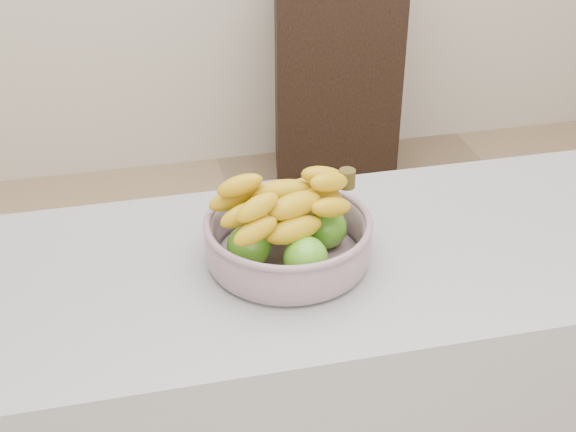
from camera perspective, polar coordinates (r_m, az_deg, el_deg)
The scene contains 3 objects.
counter at distance 1.86m, azimuth 4.81°, elevation -13.99°, with size 2.00×0.60×0.90m, color gray.
cabinet at distance 3.58m, azimuth 3.41°, elevation 10.14°, with size 0.53×0.42×0.95m, color black.
fruit_bowl at distance 1.51m, azimuth -0.02°, elevation -1.37°, with size 0.32×0.32×0.17m.
Camera 1 is at (-0.44, -1.42, 1.78)m, focal length 50.00 mm.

